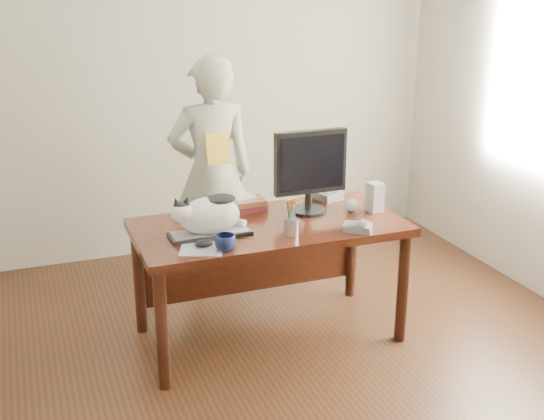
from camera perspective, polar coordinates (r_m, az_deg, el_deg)
The scene contains 16 objects.
room at distance 3.35m, azimuth 3.34°, elevation 5.26°, with size 4.50×4.50×4.50m.
desk at distance 4.18m, azimuth -0.63°, elevation -2.68°, with size 1.60×0.80×0.75m.
keyboard at distance 3.88m, azimuth -5.20°, elevation -1.97°, with size 0.46×0.18×0.03m.
cat at distance 3.83m, azimuth -5.45°, elevation -0.35°, with size 0.45×0.23×0.26m.
monitor at distance 4.16m, azimuth 3.22°, elevation 3.61°, with size 0.46×0.23×0.52m.
pen_cup at distance 3.87m, azimuth 1.64°, elevation -1.22°, with size 0.11×0.11×0.22m.
mousepad at distance 3.70m, azimuth -5.90°, elevation -3.25°, with size 0.29×0.27×0.01m.
mouse at distance 3.71m, azimuth -5.69°, elevation -2.79°, with size 0.12×0.10×0.04m.
coffee_mug at distance 3.65m, azimuth -3.94°, elevation -2.75°, with size 0.11×0.11×0.09m, color #0D1337.
phone at distance 3.97m, azimuth 7.21°, elevation -1.40°, with size 0.20×0.19×0.07m.
speaker at distance 4.29m, azimuth 8.58°, elevation 1.07°, with size 0.09×0.10×0.18m.
baseball at distance 4.28m, azimuth 6.73°, elevation 0.36°, with size 0.08×0.08×0.08m.
book_stack at distance 4.28m, azimuth -2.28°, elevation 0.50°, with size 0.27×0.21×0.09m.
calculator at distance 4.53m, azimuth 4.52°, elevation 1.30°, with size 0.20×0.23×0.06m.
person at distance 4.82m, azimuth -5.08°, elevation 3.03°, with size 0.61×0.40×1.66m, color beige.
held_book at distance 4.60m, azimuth -4.58°, elevation 5.12°, with size 0.16×0.10×0.22m.
Camera 1 is at (-1.34, -2.98, 2.13)m, focal length 45.00 mm.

